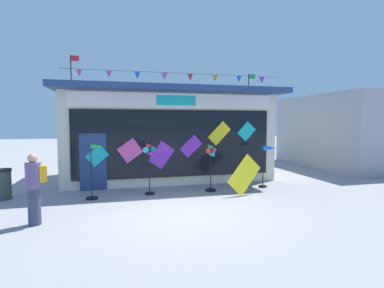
# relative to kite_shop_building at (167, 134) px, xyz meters

# --- Properties ---
(ground_plane) EXTENTS (80.00, 80.00, 0.00)m
(ground_plane) POSITION_rel_kite_shop_building_xyz_m (-0.51, -5.58, -1.88)
(ground_plane) COLOR gray
(kite_shop_building) EXTENTS (8.64, 5.00, 5.07)m
(kite_shop_building) POSITION_rel_kite_shop_building_xyz_m (0.00, 0.00, 0.00)
(kite_shop_building) COLOR beige
(kite_shop_building) RESTS_ON ground_plane
(wind_spinner_far_left) EXTENTS (0.58, 0.37, 1.74)m
(wind_spinner_far_left) POSITION_rel_kite_shop_building_xyz_m (-2.84, -3.32, -0.90)
(wind_spinner_far_left) COLOR black
(wind_spinner_far_left) RESTS_ON ground_plane
(wind_spinner_left) EXTENTS (0.44, 0.32, 1.72)m
(wind_spinner_left) POSITION_rel_kite_shop_building_xyz_m (-1.13, -3.19, -0.67)
(wind_spinner_left) COLOR black
(wind_spinner_left) RESTS_ON ground_plane
(wind_spinner_center_left) EXTENTS (0.44, 0.38, 1.64)m
(wind_spinner_center_left) POSITION_rel_kite_shop_building_xyz_m (0.99, -3.22, -0.81)
(wind_spinner_center_left) COLOR black
(wind_spinner_center_left) RESTS_ON ground_plane
(wind_spinner_center_right) EXTENTS (0.70, 0.30, 1.54)m
(wind_spinner_center_right) POSITION_rel_kite_shop_building_xyz_m (3.25, -3.06, -0.73)
(wind_spinner_center_right) COLOR black
(wind_spinner_center_right) RESTS_ON ground_plane
(person_near_camera) EXTENTS (0.48, 0.37, 1.68)m
(person_near_camera) POSITION_rel_kite_shop_building_xyz_m (-4.04, -5.46, -0.99)
(person_near_camera) COLOR #333D56
(person_near_camera) RESTS_ON ground_plane
(trash_bin) EXTENTS (0.52, 0.52, 0.95)m
(trash_bin) POSITION_rel_kite_shop_building_xyz_m (-5.60, -2.68, -1.40)
(trash_bin) COLOR #2D4238
(trash_bin) RESTS_ON ground_plane
(display_kite_on_ground) EXTENTS (1.34, 0.41, 1.34)m
(display_kite_on_ground) POSITION_rel_kite_shop_building_xyz_m (1.89, -3.99, -1.21)
(display_kite_on_ground) COLOR yellow
(display_kite_on_ground) RESTS_ON ground_plane
(neighbour_building) EXTENTS (6.19, 6.78, 3.81)m
(neighbour_building) POSITION_rel_kite_shop_building_xyz_m (10.85, 0.78, 0.02)
(neighbour_building) COLOR #99999E
(neighbour_building) RESTS_ON ground_plane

